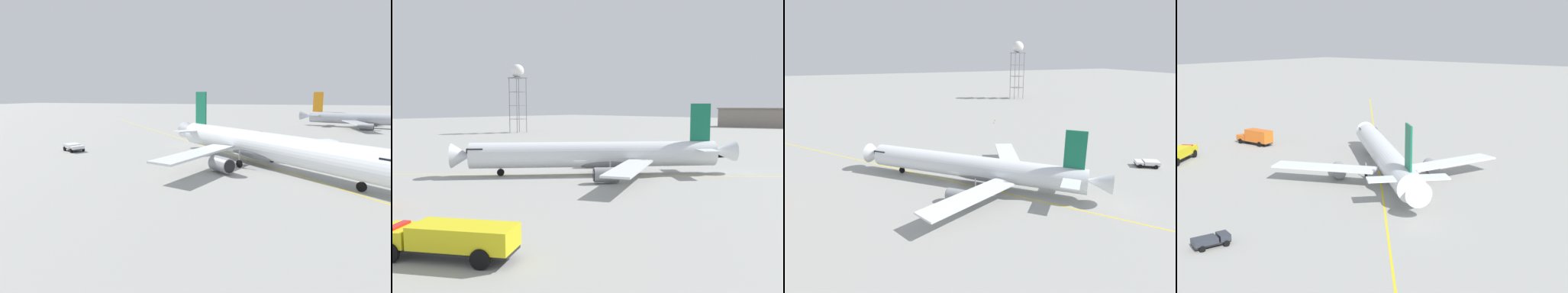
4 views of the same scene
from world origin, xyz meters
TOP-DOWN VIEW (x-y plane):
  - ground_plane at (0.00, 0.00)m, footprint 600.00×600.00m
  - airliner_main at (-3.01, 1.21)m, footprint 35.32×32.26m
  - pushback_tug_truck at (-38.28, 5.57)m, footprint 4.94×4.26m
  - radar_tower at (-58.43, -89.96)m, footprint 5.52×5.52m
  - taxiway_centreline at (-1.25, 0.48)m, footprint 128.46×152.12m
  - safety_cone_near at (-25.46, -41.93)m, footprint 0.36×0.36m
  - safety_cone_mid at (-27.39, -45.56)m, footprint 0.36×0.36m

SIDE VIEW (x-z plane):
  - ground_plane at x=0.00m, z-range 0.00..0.00m
  - taxiway_centreline at x=-1.25m, z-range 0.00..0.01m
  - safety_cone_near at x=-25.46m, z-range 0.00..0.55m
  - safety_cone_mid at x=-27.39m, z-range 0.00..0.55m
  - pushback_tug_truck at x=-38.28m, z-range 0.15..1.45m
  - airliner_main at x=-3.01m, z-range -2.53..8.51m
  - radar_tower at x=-58.43m, z-range 9.34..36.23m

